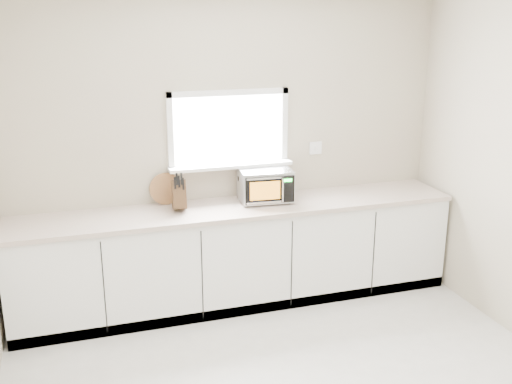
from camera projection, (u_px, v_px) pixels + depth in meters
name	position (u px, v px, depth m)	size (l,w,h in m)	color
back_wall	(228.00, 149.00, 5.40)	(4.00, 0.17, 2.70)	#B9B193
cabinets	(238.00, 256.00, 5.39)	(3.92, 0.60, 0.88)	white
countertop	(238.00, 208.00, 5.25)	(3.92, 0.64, 0.04)	#BAAA99
microwave	(265.00, 184.00, 5.34)	(0.48, 0.41, 0.29)	black
knife_block	(179.00, 194.00, 5.09)	(0.13, 0.25, 0.34)	#442B18
cutting_board	(166.00, 189.00, 5.26)	(0.28, 0.28, 0.02)	#8F5F37
coffee_grinder	(245.00, 188.00, 5.40)	(0.14, 0.14, 0.22)	#B9BDC1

